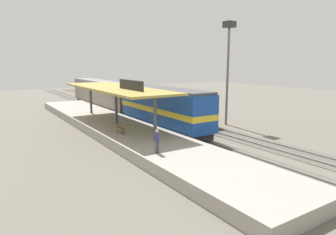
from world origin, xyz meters
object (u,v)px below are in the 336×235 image
Objects in this scene: platform_bench at (120,128)px; freight_car at (176,104)px; passenger_carriage_single at (102,94)px; locomotive at (163,108)px; light_mast at (228,52)px; person_waiting at (157,140)px.

platform_bench is 0.14× the size of freight_car.
platform_bench is at bearing -106.37° from passenger_carriage_single.
platform_bench is 0.08× the size of passenger_carriage_single.
passenger_carriage_single reaches higher than platform_bench.
locomotive reaches higher than freight_car.
locomotive is at bearing -90.00° from passenger_carriage_single.
freight_car is (10.60, 6.58, 0.63)m from platform_bench.
light_mast is (3.20, -5.67, 6.43)m from freight_car.
light_mast reaches higher than platform_bench.
light_mast is 6.84× the size of person_waiting.
person_waiting is at bearing -150.42° from light_mast.
locomotive is 1.23× the size of light_mast.
light_mast reaches higher than locomotive.
person_waiting is (-14.13, -8.02, -6.54)m from light_mast.
freight_car is (4.60, 4.16, -0.44)m from locomotive.
light_mast is (13.80, 0.92, 7.05)m from platform_bench.
light_mast is (7.80, -19.51, 6.08)m from passenger_carriage_single.
platform_bench is 0.12× the size of locomotive.
light_mast is (7.80, -1.51, 5.99)m from locomotive.
light_mast is at bearing -68.21° from passenger_carriage_single.
locomotive is at bearing 169.06° from light_mast.
passenger_carriage_single reaches higher than freight_car.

